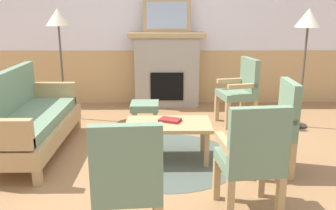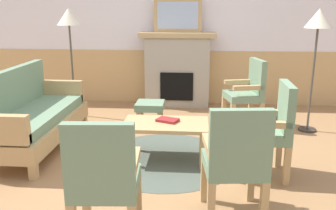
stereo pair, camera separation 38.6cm
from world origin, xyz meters
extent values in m
plane|color=#997047|center=(0.00, 0.00, 0.00)|extent=(14.00, 14.00, 0.00)
cube|color=white|center=(0.00, 2.60, 1.35)|extent=(7.20, 0.12, 2.70)
cube|color=tan|center=(0.00, 2.53, 0.47)|extent=(7.20, 0.02, 0.95)
cube|color=#A39989|center=(0.00, 2.35, 0.60)|extent=(1.10, 0.36, 1.20)
cube|color=black|center=(0.00, 2.16, 0.38)|extent=(0.56, 0.02, 0.48)
cube|color=tan|center=(0.00, 2.35, 1.24)|extent=(1.30, 0.44, 0.08)
cube|color=tan|center=(0.00, 2.35, 1.56)|extent=(0.80, 0.03, 0.56)
cube|color=#9EB2D1|center=(0.00, 2.33, 1.56)|extent=(0.68, 0.01, 0.44)
cube|color=tan|center=(-1.30, -0.62, 0.08)|extent=(0.08, 0.08, 0.16)
cube|color=tan|center=(-1.30, 1.06, 0.08)|extent=(0.08, 0.08, 0.16)
cube|color=tan|center=(-1.90, 1.06, 0.08)|extent=(0.08, 0.08, 0.16)
cube|color=tan|center=(-1.60, 0.22, 0.26)|extent=(0.70, 1.80, 0.20)
cube|color=gray|center=(-1.60, 0.22, 0.42)|extent=(0.60, 1.70, 0.12)
cube|color=gray|center=(-1.90, 0.22, 0.73)|extent=(0.10, 1.70, 0.50)
cube|color=tan|center=(-1.60, -0.63, 0.53)|extent=(0.60, 0.10, 0.30)
cube|color=tan|center=(-1.60, 1.07, 0.53)|extent=(0.60, 0.10, 0.30)
cube|color=tan|center=(-0.42, -0.22, 0.20)|extent=(0.05, 0.05, 0.40)
cube|color=tan|center=(0.42, -0.22, 0.20)|extent=(0.05, 0.05, 0.40)
cube|color=tan|center=(-0.42, 0.22, 0.20)|extent=(0.05, 0.05, 0.40)
cube|color=tan|center=(0.42, 0.22, 0.20)|extent=(0.05, 0.05, 0.40)
cube|color=tan|center=(0.00, 0.00, 0.42)|extent=(0.96, 0.56, 0.04)
cylinder|color=#4C564C|center=(0.00, 0.00, 0.00)|extent=(1.65, 1.65, 0.01)
cube|color=maroon|center=(0.02, 0.05, 0.46)|extent=(0.28, 0.24, 0.03)
cube|color=tan|center=(-0.48, 1.02, 0.13)|extent=(0.05, 0.05, 0.26)
cube|color=tan|center=(-0.18, 1.02, 0.13)|extent=(0.05, 0.05, 0.26)
cube|color=tan|center=(-0.48, 1.32, 0.13)|extent=(0.05, 0.05, 0.26)
cube|color=tan|center=(-0.18, 1.32, 0.13)|extent=(0.05, 0.05, 0.26)
cube|color=gray|center=(-0.33, 1.17, 0.31)|extent=(0.40, 0.40, 0.10)
cube|color=tan|center=(0.82, -0.52, 0.20)|extent=(0.06, 0.06, 0.40)
cube|color=tan|center=(0.83, -0.10, 0.20)|extent=(0.06, 0.06, 0.40)
cube|color=tan|center=(1.24, -0.53, 0.20)|extent=(0.06, 0.06, 0.40)
cube|color=tan|center=(1.25, -0.11, 0.20)|extent=(0.06, 0.06, 0.40)
cube|color=gray|center=(1.03, -0.32, 0.45)|extent=(0.49, 0.49, 0.10)
cube|color=gray|center=(1.23, -0.32, 0.74)|extent=(0.09, 0.48, 0.48)
cube|color=tan|center=(1.03, -0.52, 0.62)|extent=(0.44, 0.08, 0.06)
cube|color=tan|center=(1.04, -0.11, 0.62)|extent=(0.44, 0.08, 0.06)
cube|color=tan|center=(0.85, 1.04, 0.20)|extent=(0.07, 0.07, 0.40)
cube|color=tan|center=(0.76, 1.45, 0.20)|extent=(0.07, 0.07, 0.40)
cube|color=tan|center=(1.26, 1.13, 0.20)|extent=(0.07, 0.07, 0.40)
cube|color=tan|center=(1.17, 1.54, 0.20)|extent=(0.07, 0.07, 0.40)
cube|color=gray|center=(1.01, 1.29, 0.45)|extent=(0.58, 0.58, 0.10)
cube|color=gray|center=(1.21, 1.33, 0.74)|extent=(0.19, 0.49, 0.48)
cube|color=tan|center=(1.06, 1.09, 0.62)|extent=(0.44, 0.17, 0.06)
cube|color=tan|center=(0.97, 1.49, 0.62)|extent=(0.44, 0.17, 0.06)
cube|color=tan|center=(0.43, -0.90, 0.20)|extent=(0.07, 0.07, 0.40)
cube|color=tan|center=(0.85, -0.85, 0.20)|extent=(0.07, 0.07, 0.40)
cube|color=tan|center=(0.47, -1.32, 0.20)|extent=(0.07, 0.07, 0.40)
cube|color=tan|center=(0.89, -1.27, 0.20)|extent=(0.07, 0.07, 0.40)
cube|color=gray|center=(0.66, -1.08, 0.45)|extent=(0.53, 0.53, 0.10)
cube|color=gray|center=(0.68, -1.28, 0.74)|extent=(0.49, 0.13, 0.48)
cube|color=tan|center=(0.46, -1.11, 0.62)|extent=(0.12, 0.45, 0.06)
cube|color=tan|center=(0.86, -1.06, 0.62)|extent=(0.12, 0.45, 0.06)
cube|color=tan|center=(-0.53, -1.29, 0.20)|extent=(0.06, 0.06, 0.40)
cube|color=tan|center=(-0.11, -1.26, 0.20)|extent=(0.06, 0.06, 0.40)
cube|color=gray|center=(-0.31, -1.49, 0.45)|extent=(0.51, 0.51, 0.10)
cube|color=gray|center=(-0.29, -1.69, 0.74)|extent=(0.48, 0.12, 0.48)
cube|color=tan|center=(-0.51, -1.50, 0.62)|extent=(0.10, 0.44, 0.06)
cube|color=tan|center=(-0.10, -1.47, 0.62)|extent=(0.10, 0.44, 0.06)
cylinder|color=#332D28|center=(-1.61, 1.61, 0.01)|extent=(0.24, 0.24, 0.03)
cylinder|color=#4C473D|center=(-1.61, 1.61, 0.73)|extent=(0.03, 0.03, 1.40)
cone|color=beige|center=(-1.61, 1.61, 1.55)|extent=(0.36, 0.36, 0.25)
cylinder|color=#332D28|center=(1.92, 1.15, 0.01)|extent=(0.24, 0.24, 0.03)
cylinder|color=#4C473D|center=(1.92, 1.15, 0.73)|extent=(0.03, 0.03, 1.40)
cone|color=beige|center=(1.92, 1.15, 1.55)|extent=(0.36, 0.36, 0.25)
camera|label=1|loc=(-0.04, -3.86, 1.71)|focal=38.57mm
camera|label=2|loc=(0.34, -3.85, 1.71)|focal=38.57mm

